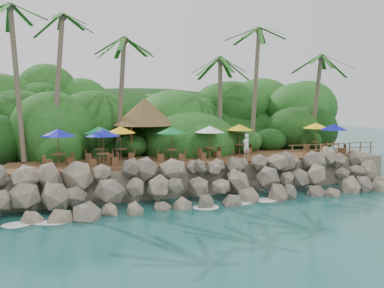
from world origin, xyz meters
name	(u,v)px	position (x,y,z in m)	size (l,w,h in m)	color
ground	(225,207)	(0.00, 0.00, 0.00)	(140.00, 140.00, 0.00)	#19514F
land_base	(157,158)	(0.00, 16.00, 1.05)	(32.00, 25.20, 2.10)	gray
jungle_hill	(140,158)	(0.00, 23.50, 0.00)	(44.80, 28.00, 15.40)	#143811
seawall	(213,183)	(0.00, 2.00, 1.15)	(29.00, 4.00, 2.30)	gray
terrace	(192,160)	(0.00, 6.00, 2.20)	(26.00, 5.00, 0.20)	brown
jungle_foliage	(160,170)	(0.00, 15.00, 0.00)	(44.00, 16.00, 12.00)	#143811
foam_line	(223,206)	(0.00, 0.30, 0.03)	(25.20, 0.80, 0.06)	white
palms	(174,34)	(-0.47, 8.83, 11.97)	(31.11, 6.89, 12.38)	brown
palapa	(145,112)	(-2.79, 9.46, 5.79)	(5.18, 5.18, 4.60)	brown
dining_clusters	(191,131)	(-0.08, 6.04, 4.36)	(23.71, 5.49, 2.48)	brown
railing	(333,148)	(11.18, 3.65, 2.91)	(8.30, 0.10, 1.00)	brown
waiter	(246,145)	(4.29, 5.40, 3.20)	(0.65, 0.43, 1.79)	white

